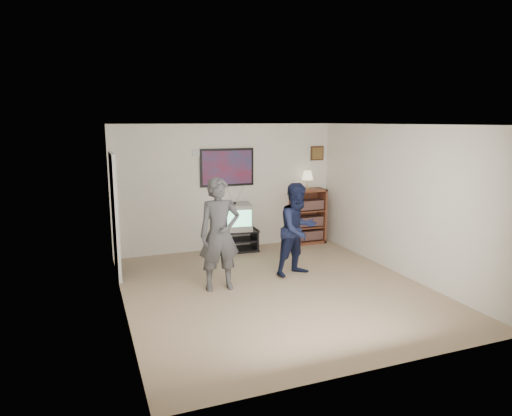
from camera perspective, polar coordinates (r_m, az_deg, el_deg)
room_shell at (r=7.12m, az=1.50°, el=0.29°), size 4.51×5.00×2.51m
media_stand at (r=9.10m, az=-2.59°, el=-4.06°), size 0.89×0.52×0.43m
crt_television at (r=8.99m, az=-2.65°, el=-1.12°), size 0.69×0.61×0.52m
bookshelf at (r=9.68m, az=6.49°, el=-1.03°), size 0.70×0.40×1.15m
table_lamp at (r=9.58m, az=6.43°, el=3.52°), size 0.24×0.24×0.39m
person_tall at (r=6.93m, az=-4.58°, el=-3.30°), size 0.65×0.44×1.73m
person_short at (r=7.61m, az=5.25°, el=-2.69°), size 0.89×0.77×1.56m
controller_left at (r=7.07m, az=-4.80°, el=0.33°), size 0.04×0.12×0.03m
controller_right at (r=7.75m, az=4.51°, el=0.23°), size 0.06×0.12×0.03m
poster at (r=9.05m, az=-3.63°, el=5.09°), size 1.10×0.03×0.75m
air_vent at (r=8.88m, az=-7.08°, el=6.86°), size 0.28×0.02×0.14m
small_picture at (r=9.81m, az=7.65°, el=6.80°), size 0.30×0.03×0.30m
doorway at (r=7.89m, az=-17.31°, el=-1.01°), size 0.03×0.85×2.00m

